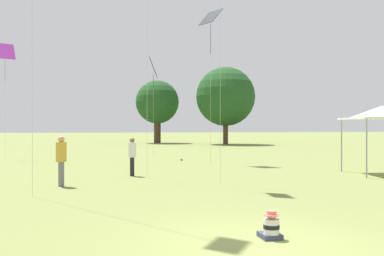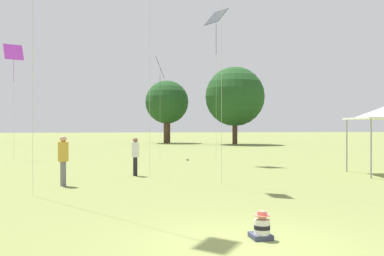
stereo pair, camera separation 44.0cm
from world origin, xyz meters
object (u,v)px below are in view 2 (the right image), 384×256
(person_standing_0, at_px, (63,156))
(seated_toddler, at_px, (262,228))
(person_standing_2, at_px, (135,153))
(kite_6, at_px, (160,68))
(distant_tree_1, at_px, (235,97))
(kite_0, at_px, (14,54))
(kite_3, at_px, (216,20))
(distant_tree_0, at_px, (167,102))

(person_standing_0, bearing_deg, seated_toddler, 173.08)
(person_standing_2, bearing_deg, kite_6, 154.93)
(person_standing_2, height_order, distant_tree_1, distant_tree_1)
(person_standing_0, bearing_deg, kite_0, -17.05)
(person_standing_2, xyz_separation_m, kite_0, (-7.77, 11.83, 6.07))
(seated_toddler, bearing_deg, kite_3, 78.92)
(seated_toddler, distance_m, kite_6, 23.75)
(person_standing_2, bearing_deg, kite_0, -161.29)
(kite_3, relative_size, distant_tree_1, 0.98)
(kite_3, distance_m, kite_6, 6.32)
(kite_3, bearing_deg, distant_tree_0, -163.94)
(seated_toddler, bearing_deg, distant_tree_0, 84.51)
(person_standing_2, bearing_deg, distant_tree_1, 143.67)
(person_standing_2, relative_size, distant_tree_1, 0.18)
(person_standing_0, relative_size, kite_3, 0.20)
(kite_6, bearing_deg, person_standing_0, -145.92)
(seated_toddler, height_order, distant_tree_1, distant_tree_1)
(kite_0, bearing_deg, seated_toddler, -47.78)
(kite_3, height_order, distant_tree_1, distant_tree_1)
(distant_tree_0, relative_size, distant_tree_1, 0.87)
(person_standing_0, relative_size, person_standing_2, 1.09)
(kite_6, bearing_deg, kite_3, -97.57)
(person_standing_2, xyz_separation_m, distant_tree_1, (13.07, 32.78, 4.78))
(kite_3, height_order, kite_6, kite_3)
(distant_tree_0, distance_m, distant_tree_1, 9.54)
(kite_6, distance_m, distant_tree_1, 24.07)
(person_standing_2, distance_m, kite_3, 11.02)
(seated_toddler, xyz_separation_m, person_standing_2, (-2.05, 11.61, 0.79))
(seated_toddler, xyz_separation_m, distant_tree_1, (11.02, 44.39, 5.57))
(kite_0, bearing_deg, kite_6, 16.74)
(person_standing_0, bearing_deg, kite_6, -54.52)
(person_standing_0, bearing_deg, kite_3, -75.93)
(kite_0, relative_size, distant_tree_1, 0.83)
(seated_toddler, relative_size, kite_6, 0.08)
(person_standing_2, bearing_deg, person_standing_0, -57.33)
(person_standing_0, distance_m, kite_3, 14.17)
(kite_3, bearing_deg, seated_toddler, 7.32)
(person_standing_2, height_order, kite_6, kite_6)
(distant_tree_0, bearing_deg, seated_toddler, -93.82)
(person_standing_2, distance_m, kite_6, 12.68)
(person_standing_2, bearing_deg, seated_toddler, -4.56)
(person_standing_2, relative_size, kite_6, 0.24)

